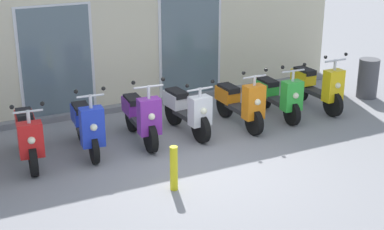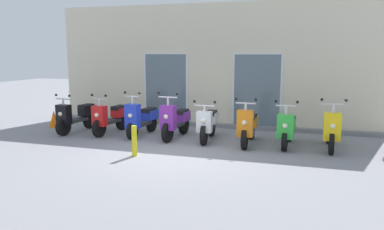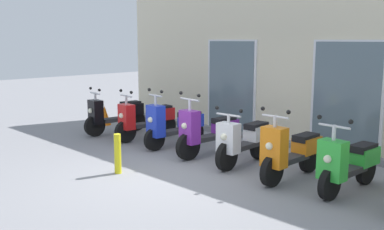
{
  "view_description": "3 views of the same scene",
  "coord_description": "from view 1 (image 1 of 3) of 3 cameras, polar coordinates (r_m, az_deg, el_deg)",
  "views": [
    {
      "loc": [
        -4.04,
        -7.59,
        4.0
      ],
      "look_at": [
        0.15,
        0.59,
        0.67
      ],
      "focal_mm": 53.32,
      "sensor_mm": 36.0,
      "label": 1
    },
    {
      "loc": [
        2.92,
        -8.14,
        2.34
      ],
      "look_at": [
        0.16,
        0.86,
        0.76
      ],
      "focal_mm": 35.28,
      "sensor_mm": 36.0,
      "label": 2
    },
    {
      "loc": [
        5.41,
        -4.88,
        2.31
      ],
      "look_at": [
        -0.55,
        1.01,
        0.86
      ],
      "focal_mm": 41.22,
      "sensor_mm": 36.0,
      "label": 3
    }
  ],
  "objects": [
    {
      "name": "curb_bollard",
      "position": [
        8.54,
        -1.83,
        -5.36
      ],
      "size": [
        0.12,
        0.12,
        0.7
      ],
      "primitive_type": "cylinder",
      "color": "yellow",
      "rests_on": "ground_plane"
    },
    {
      "name": "trash_bin",
      "position": [
        13.32,
        17.18,
        3.53
      ],
      "size": [
        0.45,
        0.45,
        0.88
      ],
      "primitive_type": "cylinder",
      "color": "#4C4C51",
      "rests_on": "ground_plane"
    },
    {
      "name": "scooter_white",
      "position": [
        10.63,
        -0.52,
        0.51
      ],
      "size": [
        0.59,
        1.58,
        1.14
      ],
      "color": "black",
      "rests_on": "ground_plane"
    },
    {
      "name": "scooter_orange",
      "position": [
        11.03,
        4.82,
        1.22
      ],
      "size": [
        0.55,
        1.61,
        1.26
      ],
      "color": "black",
      "rests_on": "ground_plane"
    },
    {
      "name": "scooter_green",
      "position": [
        11.62,
        8.63,
        1.96
      ],
      "size": [
        0.56,
        1.55,
        1.22
      ],
      "color": "black",
      "rests_on": "ground_plane"
    },
    {
      "name": "scooter_blue",
      "position": [
        9.96,
        -10.47,
        -1.02
      ],
      "size": [
        0.52,
        1.56,
        1.3
      ],
      "color": "black",
      "rests_on": "ground_plane"
    },
    {
      "name": "scooter_red",
      "position": [
        9.79,
        -16.07,
        -2.01
      ],
      "size": [
        0.54,
        1.63,
        1.2
      ],
      "color": "black",
      "rests_on": "ground_plane"
    },
    {
      "name": "scooter_purple",
      "position": [
        10.28,
        -5.13,
        -0.16
      ],
      "size": [
        0.59,
        1.63,
        1.32
      ],
      "color": "black",
      "rests_on": "ground_plane"
    },
    {
      "name": "scooter_yellow",
      "position": [
        12.23,
        12.44,
        2.85
      ],
      "size": [
        0.59,
        1.63,
        1.3
      ],
      "color": "black",
      "rests_on": "ground_plane"
    },
    {
      "name": "ground_plane",
      "position": [
        9.48,
        0.82,
        -5.01
      ],
      "size": [
        40.0,
        40.0,
        0.0
      ],
      "primitive_type": "plane",
      "color": "gray"
    },
    {
      "name": "storefront_facade",
      "position": [
        11.91,
        -6.92,
        9.37
      ],
      "size": [
        10.26,
        0.5,
        3.81
      ],
      "color": "beige",
      "rests_on": "ground_plane"
    }
  ]
}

